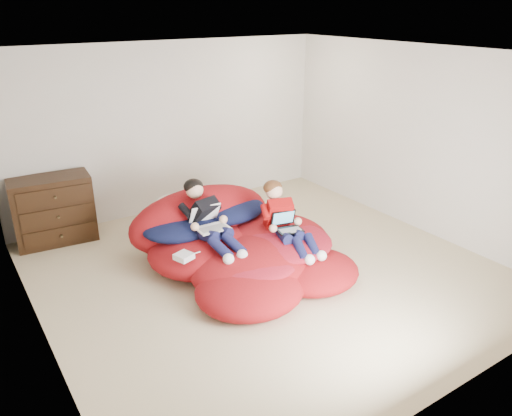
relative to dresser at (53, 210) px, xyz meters
The scene contains 9 objects.
room_shell 2.93m from the dresser, 49.87° to the right, with size 5.10×5.10×2.77m.
dresser is the anchor object (origin of this frame).
beanbag_pile 2.57m from the dresser, 48.63° to the right, with size 2.34×2.39×0.91m.
cream_pillow 1.61m from the dresser, 42.21° to the right, with size 0.42×0.27×0.27m, color beige.
older_boy 2.23m from the dresser, 52.53° to the right, with size 0.39×1.12×0.69m.
younger_boy 3.09m from the dresser, 46.18° to the right, with size 0.40×1.00×0.72m.
laptop_white 2.28m from the dresser, 53.62° to the right, with size 0.38×0.39×0.24m.
laptop_black 3.12m from the dresser, 46.80° to the right, with size 0.33×0.33×0.22m.
power_adapter 2.26m from the dresser, 67.00° to the right, with size 0.17×0.17×0.06m, color white.
Camera 1 is at (-3.01, -4.30, 2.98)m, focal length 35.00 mm.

